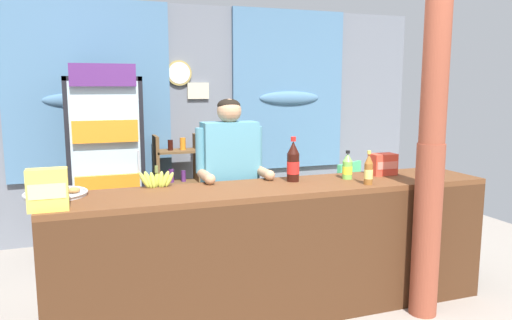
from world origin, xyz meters
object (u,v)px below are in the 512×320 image
Objects in this scene: plastic_lawn_chair at (338,195)px; soda_bottle_cola at (293,163)px; soda_bottle_lime_soda at (347,167)px; banana_bunch at (156,180)px; bottle_shelf_rack at (178,186)px; stall_counter at (285,239)px; snack_box_crackers at (383,164)px; drink_fridge at (105,154)px; snack_box_instant_noodle at (48,190)px; timber_post at (431,151)px; shopkeeper at (230,171)px; soda_bottle_iced_tea at (369,170)px; pastry_tray at (56,193)px.

plastic_lawn_chair is 1.78m from soda_bottle_cola.
banana_bunch is (-1.43, 0.17, -0.04)m from soda_bottle_lime_soda.
bottle_shelf_rack is 3.42× the size of soda_bottle_cola.
bottle_shelf_rack is (-0.38, 2.05, 0.01)m from stall_counter.
bottle_shelf_rack is 5.61× the size of snack_box_crackers.
drink_fridge reaches higher than snack_box_instant_noodle.
shopkeeper is (-1.22, 0.87, -0.22)m from timber_post.
banana_bunch is at bearing 173.23° from soda_bottle_lime_soda.
drink_fridge is 8.43× the size of soda_bottle_lime_soda.
shopkeeper is 1.07m from soda_bottle_iced_tea.
timber_post is 0.63m from soda_bottle_lime_soda.
banana_bunch is at bearing -105.08° from bottle_shelf_rack.
drink_fridge is 7.02× the size of banana_bunch.
soda_bottle_cola is 1.64× the size of snack_box_crackers.
timber_post is 10.21× the size of soda_bottle_iced_tea.
stall_counter is at bearing -57.91° from drink_fridge.
drink_fridge is at bearing 133.42° from soda_bottle_iced_tea.
pastry_tray is at bearing -166.73° from shopkeeper.
snack_box_instant_noodle is at bearing -176.78° from stall_counter.
snack_box_instant_noodle reaches higher than snack_box_crackers.
stall_counter is 12.11× the size of banana_bunch.
snack_box_crackers is (-0.04, 0.52, -0.17)m from timber_post.
snack_box_crackers is at bearing -104.03° from plastic_lawn_chair.
shopkeeper is 7.10× the size of soda_bottle_lime_soda.
shopkeeper is (-0.23, 0.59, 0.40)m from stall_counter.
banana_bunch is (0.68, 0.43, -0.06)m from snack_box_instant_noodle.
soda_bottle_cola reaches higher than soda_bottle_lime_soda.
drink_fridge reaches higher than soda_bottle_cola.
snack_box_crackers is at bearing -53.72° from bottle_shelf_rack.
pastry_tray is (-2.44, 0.05, -0.06)m from snack_box_crackers.
snack_box_instant_noodle reaches higher than stall_counter.
stall_counter is at bearing 3.22° from snack_box_instant_noodle.
stall_counter is 0.78m from soda_bottle_iced_tea.
bottle_shelf_rack is 2.12m from pastry_tray.
soda_bottle_iced_tea reaches higher than snack_box_instant_noodle.
banana_bunch is (0.28, -1.44, -0.00)m from drink_fridge.
timber_post is 10.33× the size of snack_box_instant_noodle.
plastic_lawn_chair is at bearing 75.97° from snack_box_crackers.
timber_post is at bearing -12.92° from pastry_tray.
stall_counter is 1.96m from plastic_lawn_chair.
drink_fridge is 1.46m from banana_bunch.
bottle_shelf_rack is (-1.37, 2.33, -0.61)m from timber_post.
soda_bottle_iced_tea is 2.15m from pastry_tray.
soda_bottle_iced_tea is 1.01× the size of snack_box_instant_noodle.
shopkeeper is at bearing 27.63° from snack_box_instant_noodle.
plastic_lawn_chair is 2.45m from banana_bunch.
timber_post is 2.94× the size of plastic_lawn_chair.
bottle_shelf_rack is 1.74m from plastic_lawn_chair.
banana_bunch is at bearing 4.96° from pastry_tray.
banana_bunch is at bearing 164.49° from soda_bottle_iced_tea.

